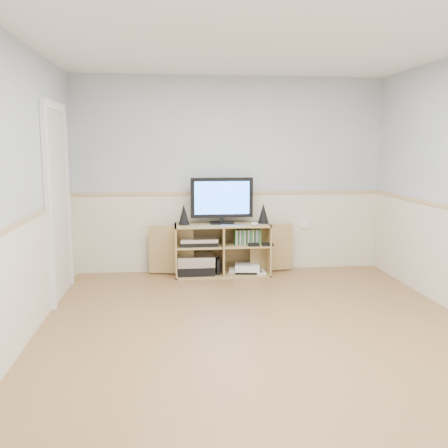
# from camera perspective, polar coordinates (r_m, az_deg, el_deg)

# --- Properties ---
(room) EXTENTS (4.04, 4.54, 2.54)m
(room) POSITION_cam_1_polar(r_m,az_deg,el_deg) (4.38, 3.33, 3.48)
(room) COLOR #AE7B4D
(room) RESTS_ON ground
(media_cabinet) EXTENTS (1.86, 0.45, 0.65)m
(media_cabinet) POSITION_cam_1_polar(r_m,az_deg,el_deg) (6.39, -0.25, -2.77)
(media_cabinet) COLOR tan
(media_cabinet) RESTS_ON floor
(monitor) EXTENTS (0.79, 0.18, 0.58)m
(monitor) POSITION_cam_1_polar(r_m,az_deg,el_deg) (6.29, -0.25, 2.88)
(monitor) COLOR black
(monitor) RESTS_ON media_cabinet
(speaker_left) EXTENTS (0.14, 0.14, 0.26)m
(speaker_left) POSITION_cam_1_polar(r_m,az_deg,el_deg) (6.25, -4.62, 1.09)
(speaker_left) COLOR black
(speaker_left) RESTS_ON media_cabinet
(speaker_right) EXTENTS (0.14, 0.14, 0.26)m
(speaker_right) POSITION_cam_1_polar(r_m,az_deg,el_deg) (6.36, 4.52, 1.22)
(speaker_right) COLOR black
(speaker_right) RESTS_ON media_cabinet
(keyboard) EXTENTS (0.30, 0.16, 0.01)m
(keyboard) POSITION_cam_1_polar(r_m,az_deg,el_deg) (6.15, 0.93, -0.15)
(keyboard) COLOR silver
(keyboard) RESTS_ON media_cabinet
(mouse) EXTENTS (0.10, 0.08, 0.04)m
(mouse) POSITION_cam_1_polar(r_m,az_deg,el_deg) (6.19, 3.54, 0.00)
(mouse) COLOR white
(mouse) RESTS_ON media_cabinet
(av_components) EXTENTS (0.53, 0.34, 0.47)m
(av_components) POSITION_cam_1_polar(r_m,az_deg,el_deg) (6.34, -3.10, -3.93)
(av_components) COLOR black
(av_components) RESTS_ON media_cabinet
(game_consoles) EXTENTS (0.46, 0.30, 0.11)m
(game_consoles) POSITION_cam_1_polar(r_m,az_deg,el_deg) (6.42, 2.55, -5.11)
(game_consoles) COLOR white
(game_consoles) RESTS_ON media_cabinet
(game_cases) EXTENTS (0.33, 0.14, 0.19)m
(game_cases) POSITION_cam_1_polar(r_m,az_deg,el_deg) (6.33, 2.68, -1.48)
(game_cases) COLOR #3F8C3F
(game_cases) RESTS_ON media_cabinet
(wall_outlet) EXTENTS (0.12, 0.03, 0.12)m
(wall_outlet) POSITION_cam_1_polar(r_m,az_deg,el_deg) (6.73, 9.20, 0.03)
(wall_outlet) COLOR white
(wall_outlet) RESTS_ON wall_back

